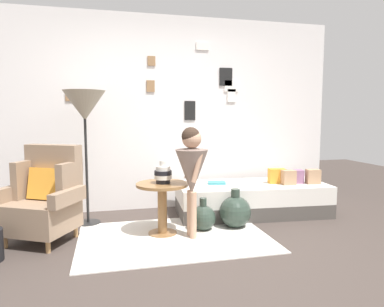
% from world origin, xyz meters
% --- Properties ---
extents(ground_plane, '(12.00, 12.00, 0.00)m').
position_xyz_m(ground_plane, '(0.00, 0.00, 0.00)').
color(ground_plane, '#423833').
extents(gallery_wall, '(4.80, 0.12, 2.60)m').
position_xyz_m(gallery_wall, '(0.00, 1.95, 1.30)').
color(gallery_wall, silver).
rests_on(gallery_wall, ground).
extents(rug, '(1.95, 1.34, 0.01)m').
position_xyz_m(rug, '(-0.11, 0.65, 0.01)').
color(rug, silver).
rests_on(rug, ground).
extents(armchair, '(0.90, 0.82, 0.97)m').
position_xyz_m(armchair, '(-1.40, 0.91, 0.44)').
color(armchair, tan).
rests_on(armchair, ground).
extents(daybed, '(1.95, 0.94, 0.40)m').
position_xyz_m(daybed, '(1.03, 1.31, 0.20)').
color(daybed, '#4C4742').
rests_on(daybed, ground).
extents(pillow_head, '(0.19, 0.15, 0.18)m').
position_xyz_m(pillow_head, '(1.79, 1.12, 0.49)').
color(pillow_head, tan).
rests_on(pillow_head, daybed).
extents(pillow_mid, '(0.24, 0.16, 0.17)m').
position_xyz_m(pillow_mid, '(1.58, 1.21, 0.49)').
color(pillow_mid, gray).
rests_on(pillow_mid, daybed).
extents(pillow_back, '(0.17, 0.13, 0.18)m').
position_xyz_m(pillow_back, '(1.46, 1.14, 0.49)').
color(pillow_back, tan).
rests_on(pillow_back, daybed).
extents(pillow_extra, '(0.23, 0.15, 0.19)m').
position_xyz_m(pillow_extra, '(1.36, 1.26, 0.49)').
color(pillow_extra, orange).
rests_on(pillow_extra, daybed).
extents(side_table, '(0.56, 0.56, 0.56)m').
position_xyz_m(side_table, '(-0.21, 0.80, 0.40)').
color(side_table, olive).
rests_on(side_table, ground).
extents(vase_striped, '(0.18, 0.18, 0.24)m').
position_xyz_m(vase_striped, '(-0.20, 0.79, 0.66)').
color(vase_striped, black).
rests_on(vase_striped, side_table).
extents(floor_lamp, '(0.48, 0.48, 1.56)m').
position_xyz_m(floor_lamp, '(-1.01, 1.37, 1.35)').
color(floor_lamp, black).
rests_on(floor_lamp, ground).
extents(person_child, '(0.34, 0.34, 1.16)m').
position_xyz_m(person_child, '(0.07, 0.63, 0.74)').
color(person_child, tan).
rests_on(person_child, ground).
extents(book_on_daybed, '(0.25, 0.20, 0.03)m').
position_xyz_m(book_on_daybed, '(0.58, 1.40, 0.42)').
color(book_on_daybed, teal).
rests_on(book_on_daybed, daybed).
extents(demijohn_near, '(0.28, 0.28, 0.37)m').
position_xyz_m(demijohn_near, '(0.25, 0.82, 0.15)').
color(demijohn_near, '#2D3D33').
rests_on(demijohn_near, ground).
extents(demijohn_far, '(0.36, 0.36, 0.45)m').
position_xyz_m(demijohn_far, '(0.63, 0.84, 0.19)').
color(demijohn_far, '#2D3D33').
rests_on(demijohn_far, ground).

